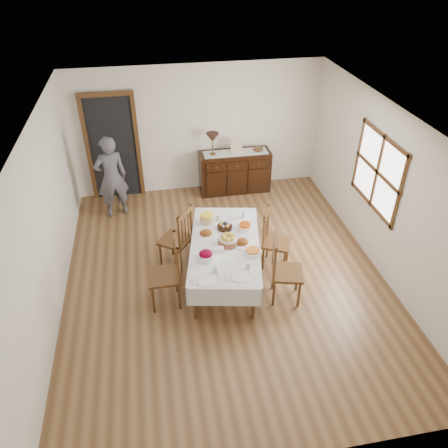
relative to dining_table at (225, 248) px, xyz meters
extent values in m
plane|color=brown|center=(0.01, 0.05, -0.61)|extent=(6.00, 6.00, 0.00)
cube|color=white|center=(0.01, 0.05, 1.99)|extent=(5.00, 6.00, 0.02)
cube|color=white|center=(0.01, 3.05, 0.69)|extent=(5.00, 0.02, 2.60)
cube|color=white|center=(0.01, -2.95, 0.69)|extent=(5.00, 0.02, 2.60)
cube|color=white|center=(-2.49, 0.05, 0.69)|extent=(0.02, 6.00, 2.60)
cube|color=white|center=(2.51, 0.05, 0.69)|extent=(0.02, 6.00, 2.60)
cube|color=white|center=(2.50, 0.35, 0.89)|extent=(0.02, 1.30, 1.10)
cube|color=#4F3218|center=(2.49, 0.35, 0.89)|extent=(0.03, 1.46, 1.26)
cube|color=black|center=(-1.69, 3.01, 0.44)|extent=(0.90, 0.06, 2.10)
cube|color=#4F3218|center=(-1.69, 2.99, 0.44)|extent=(1.04, 0.08, 2.18)
cube|color=white|center=(0.00, 0.00, 0.07)|extent=(1.36, 2.14, 0.04)
cylinder|color=#4F3218|center=(-0.56, -0.77, -0.29)|extent=(0.06, 0.06, 0.64)
cylinder|color=#4F3218|center=(0.24, -0.92, -0.29)|extent=(0.06, 0.06, 0.64)
cylinder|color=#4F3218|center=(-0.24, 0.92, -0.29)|extent=(0.06, 0.06, 0.64)
cylinder|color=#4F3218|center=(0.56, 0.77, -0.29)|extent=(0.06, 0.06, 0.64)
cube|color=white|center=(-0.50, 0.10, -0.07)|extent=(0.41, 2.00, 0.31)
cube|color=white|center=(0.50, -0.10, -0.07)|extent=(0.41, 2.00, 0.31)
cube|color=white|center=(-0.19, -0.99, -0.07)|extent=(1.02, 0.22, 0.31)
cube|color=white|center=(0.19, 0.99, -0.07)|extent=(1.02, 0.22, 0.31)
cube|color=#4F3218|center=(-0.97, -0.36, -0.11)|extent=(0.48, 0.48, 0.04)
cylinder|color=#4F3218|center=(-1.16, -0.17, -0.37)|extent=(0.04, 0.04, 0.48)
cylinder|color=#4F3218|center=(-1.15, -0.55, -0.37)|extent=(0.04, 0.04, 0.48)
cylinder|color=#4F3218|center=(-0.78, -0.16, -0.37)|extent=(0.04, 0.04, 0.48)
cylinder|color=#4F3218|center=(-0.77, -0.54, -0.37)|extent=(0.04, 0.04, 0.48)
cylinder|color=#4F3218|center=(-0.76, -0.15, 0.20)|extent=(0.04, 0.04, 0.62)
cylinder|color=#4F3218|center=(-0.75, -0.55, 0.20)|extent=(0.04, 0.04, 0.62)
cube|color=#4F3218|center=(-0.75, -0.35, 0.47)|extent=(0.06, 0.45, 0.09)
cylinder|color=#4F3218|center=(-0.76, -0.25, 0.18)|extent=(0.02, 0.02, 0.51)
cylinder|color=#4F3218|center=(-0.75, -0.35, 0.18)|extent=(0.02, 0.02, 0.51)
cylinder|color=#4F3218|center=(-0.75, -0.45, 0.18)|extent=(0.02, 0.02, 0.51)
cube|color=#4F3218|center=(-0.72, 0.51, -0.13)|extent=(0.63, 0.63, 0.04)
cylinder|color=#4F3218|center=(-0.77, 0.77, -0.38)|extent=(0.04, 0.04, 0.47)
cylinder|color=#4F3218|center=(-0.98, 0.47, -0.38)|extent=(0.04, 0.04, 0.47)
cylinder|color=#4F3218|center=(-0.47, 0.56, -0.38)|extent=(0.04, 0.04, 0.47)
cylinder|color=#4F3218|center=(-0.68, 0.26, -0.38)|extent=(0.04, 0.04, 0.47)
cylinder|color=#4F3218|center=(-0.44, 0.55, 0.18)|extent=(0.04, 0.04, 0.60)
cylinder|color=#4F3218|center=(-0.67, 0.23, 0.18)|extent=(0.04, 0.04, 0.60)
cube|color=#4F3218|center=(-0.56, 0.39, 0.44)|extent=(0.28, 0.38, 0.09)
cylinder|color=#4F3218|center=(-0.50, 0.47, 0.16)|extent=(0.02, 0.02, 0.50)
cylinder|color=#4F3218|center=(-0.56, 0.39, 0.16)|extent=(0.02, 0.02, 0.50)
cylinder|color=#4F3218|center=(-0.61, 0.31, 0.16)|extent=(0.02, 0.02, 0.50)
cube|color=#4F3218|center=(0.81, -0.59, -0.13)|extent=(0.55, 0.55, 0.04)
cylinder|color=#4F3218|center=(0.95, -0.81, -0.38)|extent=(0.04, 0.04, 0.46)
cylinder|color=#4F3218|center=(1.04, -0.46, -0.38)|extent=(0.04, 0.04, 0.46)
cylinder|color=#4F3218|center=(0.59, -0.72, -0.38)|extent=(0.04, 0.04, 0.46)
cylinder|color=#4F3218|center=(0.68, -0.37, -0.38)|extent=(0.04, 0.04, 0.46)
cylinder|color=#4F3218|center=(0.57, -0.73, 0.17)|extent=(0.04, 0.04, 0.60)
cylinder|color=#4F3218|center=(0.66, -0.35, 0.17)|extent=(0.04, 0.04, 0.60)
cube|color=#4F3218|center=(0.62, -0.54, 0.43)|extent=(0.15, 0.43, 0.09)
cylinder|color=#4F3218|center=(0.59, -0.63, 0.15)|extent=(0.02, 0.02, 0.49)
cylinder|color=#4F3218|center=(0.62, -0.54, 0.15)|extent=(0.02, 0.02, 0.49)
cylinder|color=#4F3218|center=(0.64, -0.44, 0.15)|extent=(0.02, 0.02, 0.49)
cube|color=#4F3218|center=(0.88, 0.18, -0.16)|extent=(0.57, 0.57, 0.04)
cylinder|color=#4F3218|center=(0.96, -0.05, -0.39)|extent=(0.04, 0.04, 0.44)
cylinder|color=#4F3218|center=(1.11, 0.26, -0.39)|extent=(0.04, 0.04, 0.44)
cylinder|color=#4F3218|center=(0.65, 0.11, -0.39)|extent=(0.04, 0.04, 0.44)
cylinder|color=#4F3218|center=(0.80, 0.41, -0.39)|extent=(0.04, 0.04, 0.44)
cylinder|color=#4F3218|center=(0.63, 0.11, 0.13)|extent=(0.04, 0.04, 0.57)
cylinder|color=#4F3218|center=(0.79, 0.43, 0.13)|extent=(0.04, 0.04, 0.57)
cube|color=#4F3218|center=(0.71, 0.27, 0.37)|extent=(0.22, 0.38, 0.08)
cylinder|color=#4F3218|center=(0.67, 0.19, 0.11)|extent=(0.02, 0.02, 0.47)
cylinder|color=#4F3218|center=(0.71, 0.27, 0.11)|extent=(0.02, 0.02, 0.47)
cylinder|color=#4F3218|center=(0.75, 0.35, 0.11)|extent=(0.02, 0.02, 0.47)
cube|color=black|center=(0.72, 2.77, -0.18)|extent=(1.45, 0.48, 0.87)
cube|color=black|center=(0.28, 2.52, 0.09)|extent=(0.41, 0.02, 0.17)
sphere|color=brown|center=(0.28, 2.50, 0.09)|extent=(0.03, 0.03, 0.03)
cube|color=black|center=(0.72, 2.52, 0.09)|extent=(0.41, 0.02, 0.17)
sphere|color=brown|center=(0.72, 2.50, 0.09)|extent=(0.03, 0.03, 0.03)
cube|color=black|center=(1.15, 2.52, 0.09)|extent=(0.41, 0.02, 0.17)
sphere|color=brown|center=(1.15, 2.50, 0.09)|extent=(0.03, 0.03, 0.03)
imported|color=#504F59|center=(-1.74, 2.25, 0.25)|extent=(0.61, 0.48, 1.72)
cylinder|color=brown|center=(0.04, -0.03, 0.13)|extent=(0.30, 0.30, 0.09)
cylinder|color=silver|center=(0.04, -0.03, 0.19)|extent=(0.27, 0.27, 0.02)
sphere|color=gold|center=(0.12, -0.03, 0.22)|extent=(0.08, 0.08, 0.08)
sphere|color=gold|center=(0.09, 0.03, 0.22)|extent=(0.08, 0.08, 0.08)
sphere|color=gold|center=(0.03, 0.05, 0.22)|extent=(0.08, 0.08, 0.08)
sphere|color=gold|center=(-0.03, 0.01, 0.22)|extent=(0.08, 0.08, 0.08)
sphere|color=gold|center=(-0.03, -0.06, 0.22)|extent=(0.08, 0.08, 0.08)
sphere|color=gold|center=(0.03, -0.10, 0.22)|extent=(0.08, 0.08, 0.08)
sphere|color=gold|center=(0.09, -0.08, 0.22)|extent=(0.08, 0.08, 0.08)
cylinder|color=black|center=(0.07, 0.39, 0.11)|extent=(0.24, 0.24, 0.05)
ellipsoid|color=#FF98C0|center=(0.13, 0.39, 0.16)|extent=(0.05, 0.05, 0.06)
ellipsoid|color=#6C9DE7|center=(0.10, 0.45, 0.16)|extent=(0.05, 0.05, 0.06)
ellipsoid|color=#88DE80|center=(0.03, 0.45, 0.16)|extent=(0.05, 0.05, 0.06)
ellipsoid|color=orange|center=(0.00, 0.39, 0.16)|extent=(0.05, 0.05, 0.06)
ellipsoid|color=#C69BE5|center=(0.03, 0.33, 0.16)|extent=(0.05, 0.05, 0.06)
ellipsoid|color=#FFC35F|center=(0.10, 0.33, 0.16)|extent=(0.05, 0.05, 0.06)
cylinder|color=white|center=(-0.25, 0.27, 0.09)|extent=(0.33, 0.33, 0.02)
ellipsoid|color=#6C330E|center=(-0.25, 0.27, 0.13)|extent=(0.19, 0.16, 0.11)
cylinder|color=white|center=(0.25, -0.06, 0.09)|extent=(0.31, 0.31, 0.02)
ellipsoid|color=#6C330E|center=(0.25, -0.06, 0.13)|extent=(0.19, 0.16, 0.11)
cylinder|color=white|center=(-0.34, -0.32, 0.12)|extent=(0.24, 0.24, 0.07)
ellipsoid|color=#67001B|center=(-0.34, -0.32, 0.18)|extent=(0.20, 0.17, 0.11)
cylinder|color=white|center=(0.38, 0.31, 0.12)|extent=(0.24, 0.24, 0.07)
cylinder|color=#D94E0C|center=(0.38, 0.31, 0.17)|extent=(0.18, 0.18, 0.03)
cylinder|color=tan|center=(-0.18, 0.62, 0.14)|extent=(0.22, 0.22, 0.11)
cylinder|color=yellow|center=(-0.18, 0.62, 0.22)|extent=(0.20, 0.20, 0.04)
cylinder|color=white|center=(0.35, -0.33, 0.11)|extent=(0.25, 0.25, 0.06)
cylinder|color=orange|center=(0.35, -0.33, 0.15)|extent=(0.20, 0.20, 0.02)
cube|color=white|center=(-0.13, -0.18, 0.12)|extent=(0.15, 0.12, 0.07)
cylinder|color=white|center=(-0.40, -0.79, 0.09)|extent=(0.25, 0.25, 0.01)
cube|color=silver|center=(-0.57, -0.79, 0.09)|extent=(0.10, 0.13, 0.01)
cube|color=#B9BABE|center=(-0.57, -0.79, 0.10)|extent=(0.05, 0.16, 0.01)
cube|color=#B9BABE|center=(-0.24, -0.79, 0.09)|extent=(0.05, 0.18, 0.01)
cube|color=#B9BABE|center=(-0.20, -0.79, 0.09)|extent=(0.04, 0.14, 0.01)
cylinder|color=silver|center=(-0.25, -0.64, 0.14)|extent=(0.07, 0.07, 0.10)
cylinder|color=white|center=(0.06, -0.79, 0.09)|extent=(0.25, 0.25, 0.01)
cube|color=silver|center=(-0.11, -0.79, 0.09)|extent=(0.10, 0.13, 0.01)
cube|color=#B9BABE|center=(-0.11, -0.79, 0.10)|extent=(0.05, 0.16, 0.01)
cube|color=#B9BABE|center=(0.22, -0.79, 0.09)|extent=(0.05, 0.18, 0.01)
cube|color=#B9BABE|center=(0.26, -0.79, 0.09)|extent=(0.04, 0.14, 0.01)
cylinder|color=silver|center=(0.21, -0.64, 0.14)|extent=(0.07, 0.07, 0.10)
cylinder|color=silver|center=(0.00, 0.63, 0.14)|extent=(0.06, 0.06, 0.11)
cylinder|color=silver|center=(0.43, 0.64, 0.14)|extent=(0.06, 0.06, 0.11)
cube|color=silver|center=(0.72, 2.75, 0.27)|extent=(1.30, 0.35, 0.01)
cylinder|color=brown|center=(0.26, 2.74, 0.28)|extent=(0.12, 0.12, 0.03)
cylinder|color=brown|center=(0.26, 2.74, 0.42)|extent=(0.02, 0.02, 0.25)
cone|color=#382319|center=(0.26, 2.74, 0.63)|extent=(0.26, 0.26, 0.18)
cube|color=#CCAE92|center=(0.74, 2.75, 0.40)|extent=(0.22, 0.08, 0.28)
cylinder|color=#4F3218|center=(1.20, 2.77, 0.29)|extent=(0.20, 0.20, 0.06)
camera|label=1|loc=(-0.97, -5.21, 4.04)|focal=35.00mm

